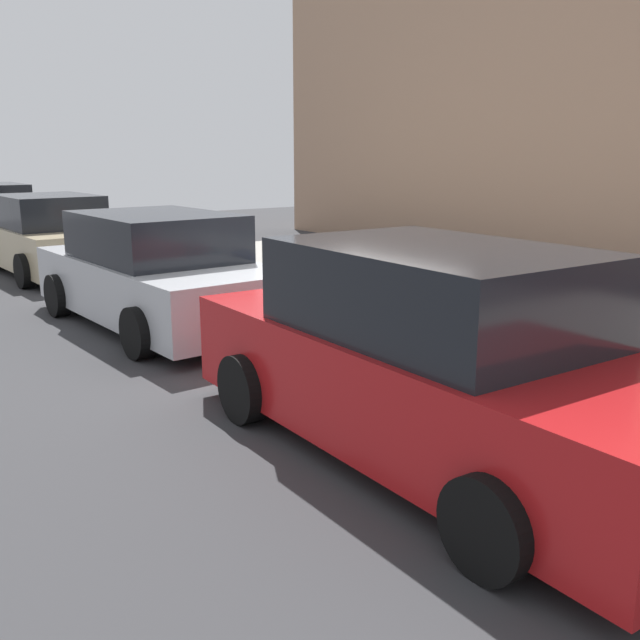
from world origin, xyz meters
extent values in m
plane|color=#333335|center=(0.00, 0.00, 0.00)|extent=(40.00, 40.00, 0.00)
cube|color=#9E9B93|center=(0.00, -2.50, 0.07)|extent=(18.00, 5.00, 0.14)
cube|color=#9EA0A8|center=(-3.45, -0.47, 0.41)|extent=(0.40, 0.21, 0.53)
cube|color=black|center=(-3.45, -0.47, 0.41)|extent=(0.40, 0.06, 0.54)
cylinder|color=gray|center=(-3.62, -0.46, 0.80)|extent=(0.02, 0.02, 0.25)
cylinder|color=gray|center=(-3.29, -0.48, 0.80)|extent=(0.02, 0.02, 0.25)
cylinder|color=black|center=(-3.45, -0.47, 0.92)|extent=(0.33, 0.04, 0.02)
cylinder|color=black|center=(-3.63, -0.46, 0.16)|extent=(0.05, 0.02, 0.04)
cylinder|color=black|center=(-3.28, -0.48, 0.16)|extent=(0.05, 0.02, 0.04)
cube|color=#59601E|center=(-2.94, -0.55, 0.45)|extent=(0.45, 0.22, 0.62)
cube|color=black|center=(-2.94, -0.55, 0.45)|extent=(0.45, 0.05, 0.63)
cylinder|color=gray|center=(-3.13, -0.54, 0.78)|extent=(0.02, 0.02, 0.04)
cylinder|color=gray|center=(-2.74, -0.56, 0.78)|extent=(0.02, 0.02, 0.04)
cylinder|color=black|center=(-2.94, -0.55, 0.80)|extent=(0.38, 0.04, 0.02)
cylinder|color=black|center=(-3.13, -0.54, 0.16)|extent=(0.04, 0.02, 0.04)
cylinder|color=black|center=(-2.74, -0.56, 0.16)|extent=(0.04, 0.02, 0.04)
cube|color=black|center=(-2.44, -0.58, 0.39)|extent=(0.35, 0.21, 0.50)
cube|color=black|center=(-2.44, -0.58, 0.39)|extent=(0.36, 0.04, 0.52)
cylinder|color=gray|center=(-2.58, -0.58, 0.77)|extent=(0.02, 0.02, 0.26)
cylinder|color=gray|center=(-2.29, -0.58, 0.77)|extent=(0.02, 0.02, 0.26)
cylinder|color=black|center=(-2.44, -0.58, 0.90)|extent=(0.29, 0.02, 0.02)
cylinder|color=black|center=(-2.59, -0.58, 0.16)|extent=(0.04, 0.02, 0.04)
cylinder|color=black|center=(-2.28, -0.58, 0.16)|extent=(0.04, 0.02, 0.04)
cube|color=red|center=(-1.97, -0.47, 0.48)|extent=(0.38, 0.28, 0.68)
cube|color=black|center=(-1.97, -0.47, 0.48)|extent=(0.38, 0.07, 0.69)
cylinder|color=gray|center=(-2.13, -0.48, 0.94)|extent=(0.02, 0.02, 0.24)
cylinder|color=gray|center=(-1.82, -0.46, 0.94)|extent=(0.02, 0.02, 0.24)
cylinder|color=black|center=(-1.97, -0.47, 1.06)|extent=(0.31, 0.05, 0.02)
cylinder|color=black|center=(-2.13, -0.48, 0.16)|extent=(0.05, 0.02, 0.04)
cylinder|color=black|center=(-1.82, -0.46, 0.16)|extent=(0.05, 0.02, 0.04)
cube|color=#0F606B|center=(-1.52, -0.56, 0.43)|extent=(0.34, 0.20, 0.59)
cube|color=black|center=(-1.52, -0.56, 0.43)|extent=(0.35, 0.04, 0.60)
cylinder|color=gray|center=(-1.66, -0.57, 0.75)|extent=(0.02, 0.02, 0.04)
cylinder|color=gray|center=(-1.38, -0.56, 0.75)|extent=(0.02, 0.02, 0.04)
cylinder|color=black|center=(-1.52, -0.56, 0.77)|extent=(0.28, 0.03, 0.02)
cylinder|color=black|center=(-1.66, -0.57, 0.16)|extent=(0.04, 0.02, 0.04)
cylinder|color=black|center=(-1.37, -0.56, 0.16)|extent=(0.04, 0.02, 0.04)
cube|color=maroon|center=(-1.07, -0.48, 0.43)|extent=(0.36, 0.19, 0.58)
cube|color=black|center=(-1.07, -0.48, 0.43)|extent=(0.36, 0.04, 0.59)
cylinder|color=gray|center=(-1.22, -0.48, 0.82)|extent=(0.02, 0.02, 0.19)
cylinder|color=gray|center=(-0.92, -0.48, 0.82)|extent=(0.02, 0.02, 0.19)
cylinder|color=black|center=(-1.07, -0.48, 0.91)|extent=(0.29, 0.03, 0.02)
cylinder|color=black|center=(-1.22, -0.48, 0.16)|extent=(0.04, 0.02, 0.04)
cylinder|color=black|center=(-0.92, -0.48, 0.16)|extent=(0.04, 0.02, 0.04)
cube|color=navy|center=(-0.55, -0.50, 0.48)|extent=(0.49, 0.23, 0.68)
cube|color=black|center=(-0.55, -0.50, 0.48)|extent=(0.49, 0.05, 0.70)
cylinder|color=gray|center=(-0.76, -0.50, 0.84)|extent=(0.02, 0.02, 0.04)
cylinder|color=gray|center=(-0.34, -0.50, 0.84)|extent=(0.02, 0.02, 0.04)
cylinder|color=black|center=(-0.55, -0.50, 0.86)|extent=(0.42, 0.03, 0.02)
cylinder|color=black|center=(-0.77, -0.50, 0.16)|extent=(0.04, 0.02, 0.04)
cylinder|color=black|center=(-0.33, -0.50, 0.16)|extent=(0.04, 0.02, 0.04)
cube|color=#9EA0A8|center=(0.01, -0.52, 0.40)|extent=(0.45, 0.25, 0.52)
cube|color=black|center=(0.01, -0.52, 0.40)|extent=(0.45, 0.07, 0.53)
cylinder|color=gray|center=(-0.18, -0.50, 0.75)|extent=(0.02, 0.02, 0.19)
cylinder|color=gray|center=(0.20, -0.53, 0.75)|extent=(0.02, 0.02, 0.19)
cylinder|color=black|center=(0.01, -0.52, 0.84)|extent=(0.38, 0.05, 0.02)
cylinder|color=black|center=(-0.18, -0.50, 0.16)|extent=(0.05, 0.02, 0.04)
cylinder|color=black|center=(0.20, -0.53, 0.16)|extent=(0.05, 0.02, 0.04)
cube|color=#59601E|center=(0.51, -0.59, 0.40)|extent=(0.37, 0.26, 0.52)
cube|color=black|center=(0.51, -0.59, 0.40)|extent=(0.37, 0.06, 0.53)
cylinder|color=gray|center=(0.36, -0.60, 0.68)|extent=(0.02, 0.02, 0.04)
cylinder|color=gray|center=(0.66, -0.58, 0.68)|extent=(0.02, 0.02, 0.04)
cylinder|color=black|center=(0.51, -0.59, 0.70)|extent=(0.30, 0.04, 0.02)
cylinder|color=black|center=(0.36, -0.60, 0.16)|extent=(0.04, 0.02, 0.04)
cylinder|color=black|center=(0.66, -0.58, 0.16)|extent=(0.04, 0.02, 0.04)
cylinder|color=red|center=(1.46, -0.53, 0.49)|extent=(0.20, 0.20, 0.69)
sphere|color=red|center=(1.46, -0.53, 0.88)|extent=(0.21, 0.21, 0.21)
cylinder|color=red|center=(1.61, -0.53, 0.52)|extent=(0.09, 0.10, 0.09)
cylinder|color=red|center=(1.31, -0.53, 0.52)|extent=(0.09, 0.10, 0.09)
cylinder|color=brown|center=(2.04, -0.38, 0.53)|extent=(0.12, 0.12, 0.79)
cube|color=#AD1619|center=(-3.16, 1.42, 0.60)|extent=(4.84, 1.97, 0.85)
cube|color=black|center=(-3.16, 1.42, 1.37)|extent=(2.53, 1.76, 0.70)
cylinder|color=black|center=(-1.65, 2.32, 0.32)|extent=(0.65, 0.24, 0.64)
cylinder|color=black|center=(-1.69, 0.45, 0.32)|extent=(0.65, 0.24, 0.64)
cylinder|color=black|center=(-4.62, 2.39, 0.32)|extent=(0.65, 0.24, 0.64)
cube|color=#B2B5BA|center=(2.36, 1.42, 0.57)|extent=(4.73, 2.09, 0.78)
cube|color=black|center=(2.36, 1.42, 1.28)|extent=(2.49, 1.85, 0.64)
cylinder|color=black|center=(3.76, 2.44, 0.32)|extent=(0.65, 0.25, 0.64)
cylinder|color=black|center=(3.84, 0.52, 0.32)|extent=(0.65, 0.25, 0.64)
cylinder|color=black|center=(0.88, 2.32, 0.32)|extent=(0.65, 0.25, 0.64)
cylinder|color=black|center=(0.96, 0.40, 0.32)|extent=(0.65, 0.25, 0.64)
cube|color=tan|center=(7.76, 1.42, 0.56)|extent=(4.29, 2.00, 0.78)
cube|color=black|center=(7.76, 1.42, 1.27)|extent=(2.26, 1.76, 0.64)
cylinder|color=black|center=(9.10, 0.57, 0.32)|extent=(0.65, 0.25, 0.64)
cylinder|color=black|center=(6.41, 2.28, 0.32)|extent=(0.65, 0.25, 0.64)
cylinder|color=black|center=(6.49, 0.45, 0.32)|extent=(0.65, 0.25, 0.64)
cylinder|color=black|center=(14.46, 0.57, 0.32)|extent=(0.64, 0.22, 0.64)
cylinder|color=black|center=(11.79, 0.55, 0.32)|extent=(0.64, 0.22, 0.64)
camera|label=1|loc=(-7.07, 5.35, 2.43)|focal=39.95mm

